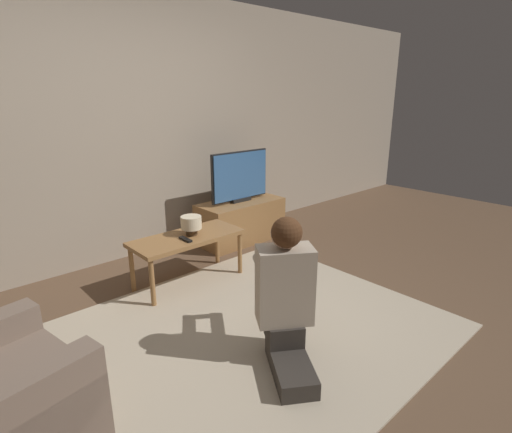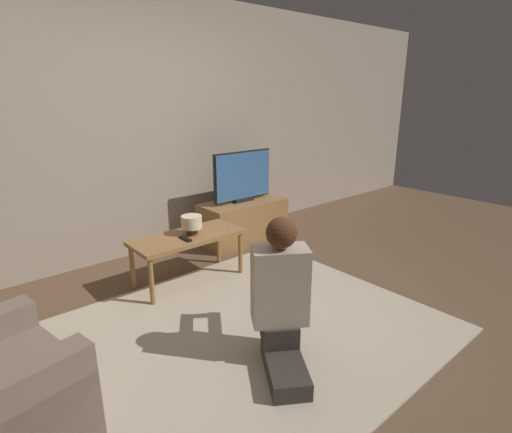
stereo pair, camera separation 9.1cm
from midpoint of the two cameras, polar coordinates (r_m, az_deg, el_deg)
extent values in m
plane|color=brown|center=(3.02, -0.30, -15.50)|extent=(10.00, 10.00, 0.00)
cube|color=tan|center=(4.19, -18.72, 11.77)|extent=(10.00, 0.06, 2.60)
cube|color=#BCAD93|center=(3.02, -0.30, -15.38)|extent=(2.40, 2.19, 0.02)
cube|color=olive|center=(4.58, -2.77, -0.63)|extent=(0.99, 0.47, 0.46)
cube|color=black|center=(4.51, -2.81, 2.43)|extent=(0.26, 0.08, 0.04)
cube|color=black|center=(4.45, -2.93, 5.86)|extent=(0.77, 0.03, 0.54)
cube|color=#38669E|center=(4.44, -2.87, 5.85)|extent=(0.74, 0.04, 0.51)
cube|color=olive|center=(3.54, -10.53, -3.01)|extent=(0.98, 0.43, 0.04)
cylinder|color=olive|center=(3.29, -15.37, -9.23)|extent=(0.04, 0.04, 0.41)
cylinder|color=olive|center=(3.73, -3.03, -5.35)|extent=(0.04, 0.04, 0.41)
cylinder|color=olive|center=(3.57, -17.99, -7.24)|extent=(0.04, 0.04, 0.41)
cylinder|color=olive|center=(3.98, -6.23, -3.90)|extent=(0.04, 0.04, 0.41)
cube|color=#332D28|center=(2.55, 3.87, -20.55)|extent=(0.45, 0.53, 0.11)
cube|color=#332D28|center=(2.64, 2.94, -15.86)|extent=(0.32, 0.32, 0.14)
cube|color=tan|center=(2.48, 3.05, -9.76)|extent=(0.39, 0.35, 0.49)
sphere|color=#DBAD8E|center=(2.35, 3.18, -2.44)|extent=(0.18, 0.18, 0.18)
sphere|color=#4C2D19|center=(2.32, 3.29, -2.29)|extent=(0.19, 0.19, 0.19)
cube|color=black|center=(2.80, 1.45, -5.93)|extent=(0.13, 0.11, 0.04)
cylinder|color=tan|center=(2.71, 4.06, -6.76)|extent=(0.22, 0.29, 0.07)
cylinder|color=tan|center=(2.67, -0.24, -7.07)|extent=(0.22, 0.29, 0.07)
cylinder|color=#4C3823|center=(3.54, -9.91, -2.15)|extent=(0.10, 0.10, 0.06)
cylinder|color=beige|center=(3.51, -9.98, -0.84)|extent=(0.18, 0.18, 0.11)
cube|color=black|center=(3.42, -10.79, -3.23)|extent=(0.04, 0.15, 0.02)
camera|label=1|loc=(0.05, -90.76, -0.24)|focal=28.00mm
camera|label=2|loc=(0.05, 89.24, 0.24)|focal=28.00mm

